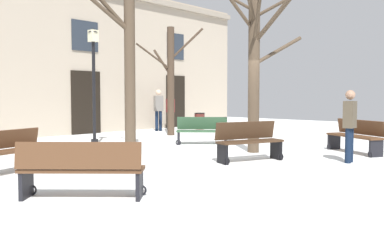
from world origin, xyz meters
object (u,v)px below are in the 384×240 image
(litter_bin, at_px, (200,121))
(bench_facing_shops, at_px, (202,130))
(bench_by_litter_bin, at_px, (11,151))
(streetlamp, at_px, (94,74))
(bench_back_to_back_right, at_px, (81,169))
(bench_near_center_tree, at_px, (249,141))
(person_near_bench, at_px, (350,123))
(bench_far_corner, at_px, (356,136))
(tree_near_facade, at_px, (128,46))
(tree_left_of_center, at_px, (171,78))
(person_by_shop_door, at_px, (159,108))
(person_crossing_plaza, at_px, (170,110))
(tree_right_of_center, at_px, (256,62))

(litter_bin, height_order, bench_facing_shops, bench_facing_shops)
(bench_by_litter_bin, bearing_deg, litter_bin, 7.50)
(streetlamp, height_order, bench_back_to_back_right, streetlamp)
(bench_back_to_back_right, relative_size, bench_near_center_tree, 0.99)
(streetlamp, height_order, bench_by_litter_bin, streetlamp)
(streetlamp, xyz_separation_m, person_near_bench, (2.11, -7.15, -1.30))
(litter_bin, bearing_deg, bench_far_corner, -110.02)
(bench_back_to_back_right, height_order, bench_by_litter_bin, bench_back_to_back_right)
(tree_near_facade, bearing_deg, bench_near_center_tree, -64.63)
(bench_near_center_tree, bearing_deg, tree_left_of_center, 81.30)
(bench_near_center_tree, relative_size, person_by_shop_door, 0.94)
(person_near_bench, bearing_deg, bench_far_corner, -170.00)
(tree_left_of_center, distance_m, bench_near_center_tree, 7.15)
(person_by_shop_door, relative_size, person_near_bench, 1.09)
(bench_back_to_back_right, relative_size, bench_by_litter_bin, 1.02)
(person_by_shop_door, bearing_deg, bench_back_to_back_right, -118.74)
(bench_back_to_back_right, distance_m, bench_facing_shops, 7.37)
(streetlamp, height_order, person_crossing_plaza, streetlamp)
(tree_left_of_center, bearing_deg, tree_near_facade, -145.12)
(tree_right_of_center, distance_m, person_by_shop_door, 7.87)
(person_crossing_plaza, bearing_deg, tree_right_of_center, -86.93)
(tree_right_of_center, relative_size, bench_facing_shops, 2.98)
(bench_by_litter_bin, bearing_deg, bench_back_to_back_right, -109.95)
(bench_back_to_back_right, relative_size, person_by_shop_door, 0.93)
(bench_back_to_back_right, bearing_deg, bench_facing_shops, -104.70)
(tree_near_facade, xyz_separation_m, litter_bin, (7.58, 4.35, -2.43))
(tree_near_facade, distance_m, bench_by_litter_bin, 3.94)
(person_near_bench, bearing_deg, litter_bin, -125.63)
(tree_near_facade, relative_size, person_crossing_plaza, 3.65)
(tree_near_facade, height_order, person_near_bench, tree_near_facade)
(bench_far_corner, xyz_separation_m, person_crossing_plaza, (2.14, 9.41, 0.44))
(litter_bin, height_order, person_by_shop_door, person_by_shop_door)
(litter_bin, xyz_separation_m, bench_back_to_back_right, (-10.95, -7.48, 0.07))
(tree_right_of_center, distance_m, bench_near_center_tree, 2.51)
(tree_right_of_center, distance_m, person_near_bench, 3.00)
(bench_by_litter_bin, bearing_deg, bench_far_corner, -42.51)
(tree_left_of_center, relative_size, bench_by_litter_bin, 2.54)
(bench_back_to_back_right, bearing_deg, person_crossing_plaza, -92.05)
(person_crossing_plaza, relative_size, person_near_bench, 0.98)
(bench_back_to_back_right, bearing_deg, person_near_bench, -146.17)
(tree_left_of_center, height_order, person_by_shop_door, tree_left_of_center)
(tree_near_facade, bearing_deg, person_by_shop_door, 41.78)
(bench_back_to_back_right, distance_m, person_crossing_plaza, 13.10)
(litter_bin, xyz_separation_m, person_crossing_plaza, (-0.94, 0.96, 0.53))
(person_by_shop_door, bearing_deg, tree_right_of_center, -93.61)
(bench_by_litter_bin, relative_size, person_crossing_plaza, 1.01)
(person_crossing_plaza, bearing_deg, person_near_bench, -80.12)
(person_crossing_plaza, bearing_deg, bench_back_to_back_right, -108.63)
(litter_bin, xyz_separation_m, bench_far_corner, (-3.08, -8.45, 0.08))
(tree_near_facade, height_order, person_crossing_plaza, tree_near_facade)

